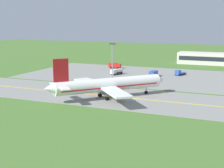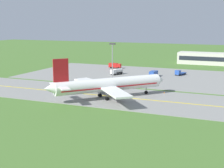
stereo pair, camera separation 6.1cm
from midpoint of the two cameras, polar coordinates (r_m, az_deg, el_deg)
ground_plane at (r=101.17m, az=3.29°, el=-2.48°), size 500.00×500.00×0.00m
taxiway_strip at (r=101.16m, az=3.29°, el=-2.45°), size 240.00×28.00×0.10m
apron_pad at (r=138.61m, az=13.16°, el=0.86°), size 140.00×52.00×0.10m
taxiway_centreline at (r=101.15m, az=3.29°, el=-2.42°), size 220.00×0.60×0.01m
airplane_lead at (r=100.51m, az=-0.68°, el=-0.14°), size 29.68×32.61×12.70m
service_truck_baggage at (r=146.13m, az=11.39°, el=1.88°), size 3.97×6.72×2.59m
service_truck_fuel at (r=164.71m, az=0.50°, el=3.19°), size 6.15×2.73×2.60m
service_truck_catering at (r=145.29m, az=0.82°, el=2.18°), size 4.25×6.32×2.65m
service_truck_pushback at (r=140.45m, az=7.09°, el=1.80°), size 2.53×6.07×2.60m
apron_light_mast at (r=130.11m, az=0.08°, el=4.64°), size 2.40×0.50×14.70m
traffic_cone_near_edge at (r=109.37m, az=8.89°, el=-1.43°), size 0.44×0.44×0.60m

